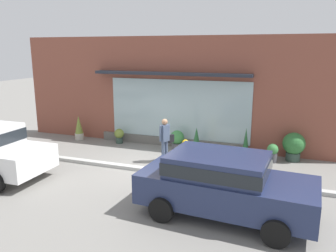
{
  "coord_description": "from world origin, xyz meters",
  "views": [
    {
      "loc": [
        4.6,
        -10.03,
        4.03
      ],
      "look_at": [
        0.52,
        1.2,
        1.28
      ],
      "focal_mm": 36.09,
      "sensor_mm": 36.0,
      "label": 1
    }
  ],
  "objects": [
    {
      "name": "pedestrian_with_handbag",
      "position": [
        0.53,
        0.9,
        0.93
      ],
      "size": [
        0.41,
        0.59,
        1.61
      ],
      "rotation": [
        0.0,
        0.0,
        1.08
      ],
      "color": "#475675",
      "rests_on": "ground_plane"
    },
    {
      "name": "potted_plant_window_right",
      "position": [
        -4.25,
        2.53,
        0.52
      ],
      "size": [
        0.4,
        0.4,
        1.09
      ],
      "color": "#B7B2A3",
      "rests_on": "ground_plane"
    },
    {
      "name": "potted_plant_corner_tall",
      "position": [
        1.31,
        2.29,
        0.5
      ],
      "size": [
        0.34,
        0.34,
        1.05
      ],
      "color": "#B7B2A3",
      "rests_on": "ground_plane"
    },
    {
      "name": "potted_plant_trailing_edge",
      "position": [
        -2.24,
        2.58,
        0.36
      ],
      "size": [
        0.42,
        0.42,
        0.64
      ],
      "color": "#33473D",
      "rests_on": "ground_plane"
    },
    {
      "name": "parked_car_navy",
      "position": [
        3.24,
        -2.36,
        0.88
      ],
      "size": [
        4.32,
        2.23,
        1.56
      ],
      "rotation": [
        0.0,
        0.0,
        -0.07
      ],
      "color": "navy",
      "rests_on": "ground_plane"
    },
    {
      "name": "potted_plant_near_hydrant",
      "position": [
        0.45,
        2.47,
        0.44
      ],
      "size": [
        0.56,
        0.56,
        0.82
      ],
      "color": "#4C4C51",
      "rests_on": "ground_plane"
    },
    {
      "name": "potted_plant_window_left",
      "position": [
        4.88,
        2.67,
        0.59
      ],
      "size": [
        0.81,
        0.81,
        1.06
      ],
      "color": "#33473D",
      "rests_on": "ground_plane"
    },
    {
      "name": "ground_plane",
      "position": [
        0.0,
        0.0,
        0.0
      ],
      "size": [
        60.0,
        60.0,
        0.0
      ],
      "primitive_type": "plane",
      "color": "gray"
    },
    {
      "name": "curb_strip",
      "position": [
        0.0,
        -0.2,
        0.06
      ],
      "size": [
        14.0,
        0.24,
        0.12
      ],
      "primitive_type": "cube",
      "color": "#B2B2AD",
      "rests_on": "ground_plane"
    },
    {
      "name": "potted_plant_by_entrance",
      "position": [
        3.18,
        2.48,
        0.55
      ],
      "size": [
        0.27,
        0.27,
        1.14
      ],
      "color": "#4C4C51",
      "rests_on": "ground_plane"
    },
    {
      "name": "potted_plant_window_center",
      "position": [
        4.17,
        2.24,
        0.37
      ],
      "size": [
        0.4,
        0.4,
        0.69
      ],
      "color": "#4C4C51",
      "rests_on": "ground_plane"
    },
    {
      "name": "fire_hydrant",
      "position": [
        1.3,
        0.83,
        0.46
      ],
      "size": [
        0.39,
        0.36,
        0.94
      ],
      "color": "gold",
      "rests_on": "ground_plane"
    },
    {
      "name": "storefront",
      "position": [
        0.01,
        3.19,
        2.23
      ],
      "size": [
        14.0,
        0.81,
        4.54
      ],
      "color": "brown",
      "rests_on": "ground_plane"
    }
  ]
}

